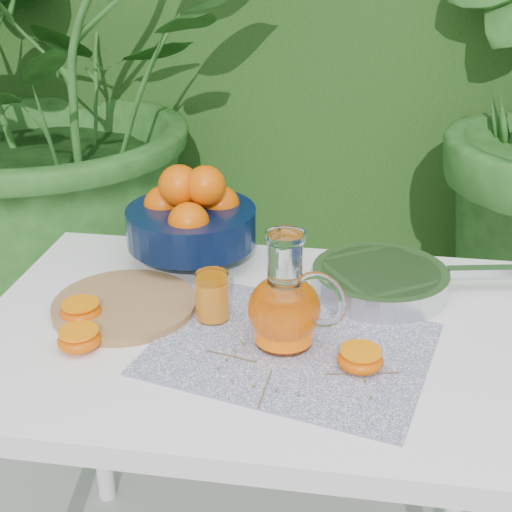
% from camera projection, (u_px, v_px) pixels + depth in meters
% --- Properties ---
extents(potted_plant_left, '(2.46, 2.46, 1.79)m').
position_uv_depth(potted_plant_left, '(53.00, 82.00, 2.48)').
color(potted_plant_left, '#244F1B').
rests_on(potted_plant_left, ground).
extents(white_table, '(1.00, 0.70, 0.75)m').
position_uv_depth(white_table, '(254.00, 365.00, 1.31)').
color(white_table, white).
rests_on(white_table, ground).
extents(placemat, '(0.52, 0.45, 0.00)m').
position_uv_depth(placemat, '(291.00, 348.00, 1.20)').
color(placemat, '#0D0F4D').
rests_on(placemat, white_table).
extents(cutting_board, '(0.28, 0.28, 0.02)m').
position_uv_depth(cutting_board, '(125.00, 305.00, 1.32)').
color(cutting_board, olive).
rests_on(cutting_board, white_table).
extents(fruit_bowl, '(0.31, 0.31, 0.21)m').
position_uv_depth(fruit_bowl, '(191.00, 217.00, 1.48)').
color(fruit_bowl, black).
rests_on(fruit_bowl, white_table).
extents(juice_pitcher, '(0.19, 0.16, 0.20)m').
position_uv_depth(juice_pitcher, '(285.00, 306.00, 1.19)').
color(juice_pitcher, white).
rests_on(juice_pitcher, white_table).
extents(juice_tumbler, '(0.07, 0.07, 0.09)m').
position_uv_depth(juice_tumbler, '(212.00, 297.00, 1.27)').
color(juice_tumbler, white).
rests_on(juice_tumbler, white_table).
extents(saute_pan, '(0.48, 0.31, 0.05)m').
position_uv_depth(saute_pan, '(382.00, 280.00, 1.38)').
color(saute_pan, silver).
rests_on(saute_pan, white_table).
extents(orange_halves, '(0.59, 0.17, 0.04)m').
position_uv_depth(orange_halves, '(169.00, 336.00, 1.21)').
color(orange_halves, '#EB5302').
rests_on(orange_halves, white_table).
extents(thyme_sprigs, '(0.32, 0.18, 0.01)m').
position_uv_depth(thyme_sprigs, '(289.00, 372.00, 1.13)').
color(thyme_sprigs, brown).
rests_on(thyme_sprigs, white_table).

